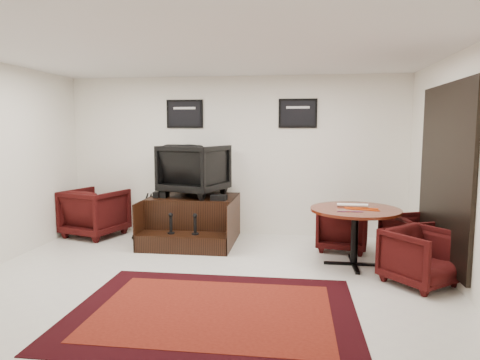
# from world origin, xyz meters

# --- Properties ---
(ground) EXTENTS (6.00, 6.00, 0.00)m
(ground) POSITION_xyz_m (0.00, 0.00, 0.00)
(ground) COLOR silver
(ground) RESTS_ON ground
(room_shell) EXTENTS (6.02, 5.02, 2.81)m
(room_shell) POSITION_xyz_m (0.41, 0.12, 1.79)
(room_shell) COLOR white
(room_shell) RESTS_ON ground
(area_rug) EXTENTS (2.92, 2.19, 0.01)m
(area_rug) POSITION_xyz_m (0.26, -0.88, 0.01)
(area_rug) COLOR black
(area_rug) RESTS_ON ground
(shine_podium) EXTENTS (1.45, 1.49, 0.75)m
(shine_podium) POSITION_xyz_m (-0.63, 1.90, 0.34)
(shine_podium) COLOR black
(shine_podium) RESTS_ON ground
(shine_chair) EXTENTS (1.18, 1.14, 0.98)m
(shine_chair) POSITION_xyz_m (-0.63, 2.05, 1.24)
(shine_chair) COLOR black
(shine_chair) RESTS_ON shine_podium
(shoes_pair) EXTENTS (0.23, 0.27, 0.10)m
(shoes_pair) POSITION_xyz_m (-1.15, 1.81, 0.80)
(shoes_pair) COLOR black
(shoes_pair) RESTS_ON shine_podium
(polish_kit) EXTENTS (0.26, 0.19, 0.08)m
(polish_kit) POSITION_xyz_m (-0.14, 1.63, 0.79)
(polish_kit) COLOR black
(polish_kit) RESTS_ON shine_podium
(umbrella_black) EXTENTS (0.31, 0.12, 0.84)m
(umbrella_black) POSITION_xyz_m (-1.50, 1.80, 0.42)
(umbrella_black) COLOR black
(umbrella_black) RESTS_ON ground
(umbrella_hooked) EXTENTS (0.31, 0.12, 0.83)m
(umbrella_hooked) POSITION_xyz_m (-1.46, 1.85, 0.41)
(umbrella_hooked) COLOR black
(umbrella_hooked) RESTS_ON ground
(armchair_side) EXTENTS (1.11, 1.07, 0.92)m
(armchair_side) POSITION_xyz_m (-2.42, 1.99, 0.46)
(armchair_side) COLOR black
(armchair_side) RESTS_ON ground
(meeting_table) EXTENTS (1.22, 1.22, 0.80)m
(meeting_table) POSITION_xyz_m (1.90, 0.88, 0.70)
(meeting_table) COLOR #4C120A
(meeting_table) RESTS_ON ground
(table_chair_back) EXTENTS (0.85, 0.81, 0.76)m
(table_chair_back) POSITION_xyz_m (1.82, 1.66, 0.38)
(table_chair_back) COLOR black
(table_chair_back) RESTS_ON ground
(table_chair_window) EXTENTS (0.88, 0.91, 0.73)m
(table_chair_window) POSITION_xyz_m (2.77, 1.18, 0.36)
(table_chair_window) COLOR black
(table_chair_window) RESTS_ON ground
(table_chair_corner) EXTENTS (1.00, 0.99, 0.75)m
(table_chair_corner) POSITION_xyz_m (2.59, 0.22, 0.38)
(table_chair_corner) COLOR black
(table_chair_corner) RESTS_ON ground
(paper_roll) EXTENTS (0.42, 0.06, 0.05)m
(paper_roll) POSITION_xyz_m (1.87, 0.99, 0.82)
(paper_roll) COLOR white
(paper_roll) RESTS_ON meeting_table
(table_clutter) EXTENTS (0.57, 0.32, 0.01)m
(table_clutter) POSITION_xyz_m (1.94, 0.81, 0.80)
(table_clutter) COLOR #E5490C
(table_clutter) RESTS_ON meeting_table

